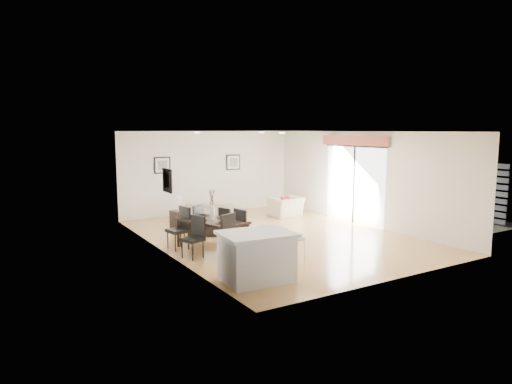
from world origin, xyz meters
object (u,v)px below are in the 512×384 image
dining_chair_wnear (195,234)px  dining_chair_head (232,235)px  dining_chair_efar (227,223)px  dining_chair_foot (195,220)px  armchair (286,207)px  bar_stool (297,242)px  kitchen_island (257,256)px  sofa (209,210)px  side_table (180,220)px  coffee_table (207,228)px  dining_table (212,223)px  dining_chair_enear (244,227)px  dining_chair_wfar (181,226)px

dining_chair_wnear → dining_chair_head: bearing=21.0°
dining_chair_efar → dining_chair_foot: (-0.56, 0.65, 0.01)m
armchair → bar_stool: bearing=54.3°
dining_chair_foot → kitchen_island: 3.49m
sofa → bar_stool: 5.76m
side_table → armchair: bearing=0.7°
coffee_table → armchair: bearing=41.3°
sofa → dining_table: (-1.47, -3.27, 0.35)m
side_table → bar_stool: (0.49, -4.79, 0.35)m
armchair → dining_chair_enear: (-3.15, -2.84, 0.23)m
coffee_table → dining_chair_wfar: bearing=-115.0°
dining_chair_foot → side_table: 1.34m
dining_table → kitchen_island: (-0.27, -2.42, -0.17)m
dining_chair_head → side_table: dining_chair_head is taller
sofa → dining_chair_efar: dining_chair_efar is taller
dining_chair_wnear → dining_chair_wfar: size_ratio=0.92×
dining_chair_wfar → dining_chair_head: 1.58m
dining_chair_enear → bar_stool: dining_chair_enear is taller
dining_table → kitchen_island: size_ratio=1.35×
sofa → dining_table: bearing=88.0°
side_table → bar_stool: bar_stool is taller
kitchen_island → dining_chair_foot: bearing=90.1°
dining_chair_foot → kitchen_island: size_ratio=0.65×
dining_chair_wnear → dining_chair_head: size_ratio=0.91×
dining_chair_wnear → side_table: bearing=145.0°
dining_chair_wnear → dining_chair_foot: dining_chair_wnear is taller
dining_chair_head → dining_chair_wnear: bearing=108.0°
sofa → armchair: armchair is taller
dining_chair_enear → dining_chair_efar: size_ratio=1.11×
dining_chair_head → coffee_table: (0.56, 2.45, -0.36)m
dining_chair_head → armchair: bearing=19.4°
armchair → dining_table: bearing=29.9°
dining_table → dining_chair_wfar: dining_chair_wfar is taller
dining_table → dining_chair_foot: bearing=70.2°
dining_chair_foot → sofa: bearing=-152.3°
dining_chair_efar → bar_stool: dining_chair_efar is taller
sofa → dining_chair_wfar: (-2.06, -2.84, 0.27)m
dining_table → dining_chair_wnear: bearing=-164.5°
dining_chair_foot → kitchen_island: (-0.31, -3.47, -0.04)m
sofa → dining_chair_wnear: size_ratio=2.10×
sofa → dining_chair_enear: bearing=98.8°
dining_chair_efar → side_table: dining_chair_efar is taller
armchair → dining_chair_efar: dining_chair_efar is taller
sofa → dining_chair_foot: bearing=79.3°
dining_chair_wfar → side_table: (0.73, 1.94, -0.28)m
dining_chair_wfar → dining_chair_foot: size_ratio=1.10×
armchair → kitchen_island: 6.28m
dining_chair_efar → dining_chair_foot: size_ratio=0.97×
dining_table → dining_chair_foot: 1.06m
dining_chair_enear → bar_stool: 1.99m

